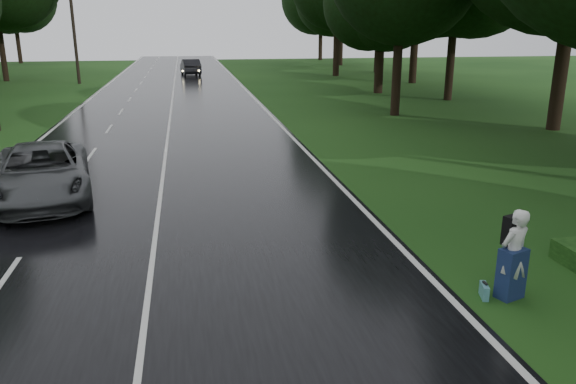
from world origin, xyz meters
name	(u,v)px	position (x,y,z in m)	size (l,w,h in m)	color
ground	(146,317)	(0.00, 0.00, 0.00)	(160.00, 160.00, 0.00)	#1E4514
road	(169,128)	(0.00, 20.00, 0.02)	(12.00, 140.00, 0.04)	black
lane_center	(169,127)	(0.00, 20.00, 0.04)	(0.12, 140.00, 0.01)	silver
grey_car	(41,173)	(-3.47, 7.93, 0.86)	(2.72, 5.89, 1.64)	#4B4E50
far_car	(190,67)	(1.62, 52.02, 0.86)	(1.74, 5.00, 1.65)	black
hitchhiker	(513,257)	(7.00, -0.44, 0.85)	(0.77, 0.74, 1.82)	silver
suitcase	(484,291)	(6.50, -0.38, 0.14)	(0.11, 0.40, 0.28)	teal
utility_pole_far	(80,84)	(-8.50, 44.72, 0.00)	(1.80, 0.28, 10.12)	black
tree_left_f	(7,81)	(-15.77, 48.58, 0.00)	(11.32, 11.32, 17.68)	black
tree_right_d	(394,115)	(13.10, 22.02, 0.00)	(9.57, 9.57, 14.96)	black
tree_right_e	(378,93)	(15.86, 32.99, 0.00)	(7.72, 7.72, 12.06)	black
tree_right_f	(336,76)	(16.61, 48.57, 0.00)	(10.84, 10.84, 16.93)	black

